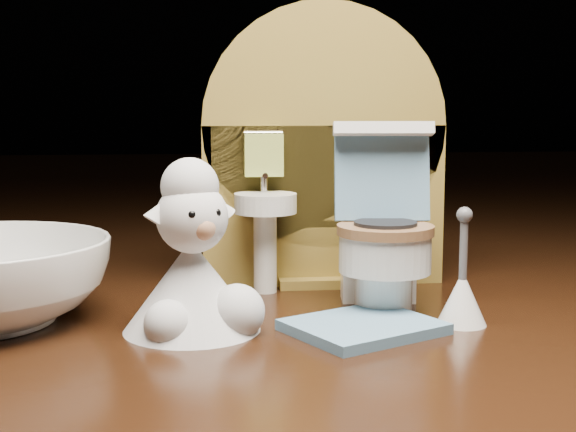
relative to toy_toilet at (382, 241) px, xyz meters
name	(u,v)px	position (x,y,z in m)	size (l,w,h in m)	color
backdrop_panel	(322,163)	(-0.02, 0.06, 0.03)	(0.13, 0.05, 0.15)	olive
toy_toilet	(382,241)	(0.00, 0.00, 0.00)	(0.05, 0.06, 0.09)	white
bath_mat	(363,327)	(-0.02, -0.04, -0.03)	(0.06, 0.05, 0.00)	#5B86A6
toilet_brush	(462,294)	(0.03, -0.03, -0.02)	(0.02, 0.02, 0.05)	white
plush_lamb	(194,271)	(-0.09, -0.03, -0.01)	(0.06, 0.06, 0.08)	silver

